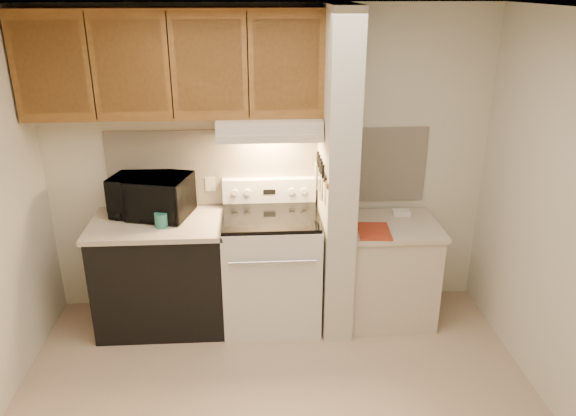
{
  "coord_description": "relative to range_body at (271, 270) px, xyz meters",
  "views": [
    {
      "loc": [
        -0.11,
        -2.88,
        2.63
      ],
      "look_at": [
        0.11,
        0.75,
        1.17
      ],
      "focal_mm": 35.0,
      "sensor_mm": 36.0,
      "label": 1
    }
  ],
  "objects": [
    {
      "name": "ceiling",
      "position": [
        0.0,
        -1.16,
        2.04
      ],
      "size": [
        3.6,
        3.6,
        0.0
      ],
      "primitive_type": "plane",
      "rotation": [
        3.14,
        0.0,
        0.0
      ],
      "color": "white",
      "rests_on": "wall_back"
    },
    {
      "name": "wall_back",
      "position": [
        0.0,
        0.34,
        0.79
      ],
      "size": [
        3.6,
        2.5,
        0.02
      ],
      "primitive_type": "cube",
      "rotation": [
        1.57,
        0.0,
        0.0
      ],
      "color": "beige",
      "rests_on": "floor"
    },
    {
      "name": "backsplash",
      "position": [
        0.0,
        0.33,
        0.78
      ],
      "size": [
        2.6,
        0.02,
        0.63
      ],
      "primitive_type": "cube",
      "color": "#F3E3CA",
      "rests_on": "wall_back"
    },
    {
      "name": "range_body",
      "position": [
        0.0,
        0.0,
        0.0
      ],
      "size": [
        0.76,
        0.65,
        0.92
      ],
      "primitive_type": "cube",
      "color": "silver",
      "rests_on": "floor"
    },
    {
      "name": "oven_window",
      "position": [
        0.0,
        -0.32,
        0.04
      ],
      "size": [
        0.5,
        0.01,
        0.3
      ],
      "primitive_type": "cube",
      "color": "black",
      "rests_on": "range_body"
    },
    {
      "name": "oven_handle",
      "position": [
        0.0,
        -0.35,
        0.26
      ],
      "size": [
        0.65,
        0.02,
        0.02
      ],
      "primitive_type": "cylinder",
      "rotation": [
        0.0,
        1.57,
        0.0
      ],
      "color": "silver",
      "rests_on": "range_body"
    },
    {
      "name": "cooktop",
      "position": [
        0.0,
        0.0,
        0.48
      ],
      "size": [
        0.74,
        0.64,
        0.03
      ],
      "primitive_type": "cube",
      "color": "black",
      "rests_on": "range_body"
    },
    {
      "name": "range_backguard",
      "position": [
        0.0,
        0.28,
        0.59
      ],
      "size": [
        0.76,
        0.08,
        0.2
      ],
      "primitive_type": "cube",
      "color": "silver",
      "rests_on": "range_body"
    },
    {
      "name": "range_display",
      "position": [
        0.0,
        0.24,
        0.59
      ],
      "size": [
        0.1,
        0.01,
        0.04
      ],
      "primitive_type": "cube",
      "color": "black",
      "rests_on": "range_backguard"
    },
    {
      "name": "range_knob_left_outer",
      "position": [
        -0.28,
        0.24,
        0.59
      ],
      "size": [
        0.05,
        0.02,
        0.05
      ],
      "primitive_type": "cylinder",
      "rotation": [
        1.57,
        0.0,
        0.0
      ],
      "color": "silver",
      "rests_on": "range_backguard"
    },
    {
      "name": "range_knob_left_inner",
      "position": [
        -0.18,
        0.24,
        0.59
      ],
      "size": [
        0.05,
        0.02,
        0.05
      ],
      "primitive_type": "cylinder",
      "rotation": [
        1.57,
        0.0,
        0.0
      ],
      "color": "silver",
      "rests_on": "range_backguard"
    },
    {
      "name": "range_knob_right_inner",
      "position": [
        0.18,
        0.24,
        0.59
      ],
      "size": [
        0.05,
        0.02,
        0.05
      ],
      "primitive_type": "cylinder",
      "rotation": [
        1.57,
        0.0,
        0.0
      ],
      "color": "silver",
      "rests_on": "range_backguard"
    },
    {
      "name": "range_knob_right_outer",
      "position": [
        0.28,
        0.24,
        0.59
      ],
      "size": [
        0.05,
        0.02,
        0.05
      ],
      "primitive_type": "cylinder",
      "rotation": [
        1.57,
        0.0,
        0.0
      ],
      "color": "silver",
      "rests_on": "range_backguard"
    },
    {
      "name": "dishwasher_front",
      "position": [
        -0.88,
        0.01,
        -0.03
      ],
      "size": [
        1.0,
        0.63,
        0.87
      ],
      "primitive_type": "cube",
      "color": "black",
      "rests_on": "floor"
    },
    {
      "name": "left_countertop",
      "position": [
        -0.88,
        0.01,
        0.43
      ],
      "size": [
        1.04,
        0.67,
        0.04
      ],
      "primitive_type": "cube",
      "color": "beige",
      "rests_on": "dishwasher_front"
    },
    {
      "name": "spoon_rest",
      "position": [
        -0.95,
        0.21,
        0.46
      ],
      "size": [
        0.21,
        0.08,
        0.01
      ],
      "primitive_type": "cube",
      "rotation": [
        0.0,
        0.0,
        -0.05
      ],
      "color": "black",
      "rests_on": "left_countertop"
    },
    {
      "name": "teal_jar",
      "position": [
        -0.83,
        -0.09,
        0.51
      ],
      "size": [
        0.1,
        0.1,
        0.11
      ],
      "primitive_type": "cylinder",
      "rotation": [
        0.0,
        0.0,
        -0.02
      ],
      "color": "#257060",
      "rests_on": "left_countertop"
    },
    {
      "name": "outlet",
      "position": [
        -0.48,
        0.32,
        0.64
      ],
      "size": [
        0.08,
        0.01,
        0.12
      ],
      "primitive_type": "cube",
      "color": "beige",
      "rests_on": "backsplash"
    },
    {
      "name": "microwave",
      "position": [
        -0.93,
        0.15,
        0.61
      ],
      "size": [
        0.68,
        0.54,
        0.33
      ],
      "primitive_type": "imported",
      "rotation": [
        0.0,
        0.0,
        -0.26
      ],
      "color": "black",
      "rests_on": "left_countertop"
    },
    {
      "name": "partition_pillar",
      "position": [
        0.51,
        -0.01,
        0.79
      ],
      "size": [
        0.22,
        0.7,
        2.5
      ],
      "primitive_type": "cube",
      "color": "beige",
      "rests_on": "floor"
    },
    {
      "name": "pillar_trim",
      "position": [
        0.39,
        -0.01,
        0.84
      ],
      "size": [
        0.01,
        0.7,
        0.04
      ],
      "primitive_type": "cube",
      "color": "brown",
      "rests_on": "partition_pillar"
    },
    {
      "name": "knife_strip",
      "position": [
        0.39,
        -0.06,
        0.86
      ],
      "size": [
        0.02,
        0.42,
        0.04
      ],
      "primitive_type": "cube",
      "color": "black",
      "rests_on": "partition_pillar"
    },
    {
      "name": "knife_blade_a",
      "position": [
        0.38,
        -0.2,
        0.76
      ],
      "size": [
        0.01,
        0.03,
        0.16
      ],
      "primitive_type": "cube",
      "color": "silver",
      "rests_on": "knife_strip"
    },
    {
      "name": "knife_handle_a",
      "position": [
        0.38,
        -0.22,
        0.91
      ],
      "size": [
        0.02,
        0.02,
        0.1
      ],
      "primitive_type": "cylinder",
      "color": "black",
      "rests_on": "knife_strip"
    },
    {
      "name": "knife_blade_b",
      "position": [
        0.38,
        -0.15,
        0.75
      ],
      "size": [
        0.01,
        0.04,
        0.18
      ],
      "primitive_type": "cube",
      "color": "silver",
      "rests_on": "knife_strip"
    },
    {
      "name": "knife_handle_b",
      "position": [
        0.38,
        -0.14,
        0.91
      ],
      "size": [
        0.02,
        0.02,
        0.1
      ],
      "primitive_type": "cylinder",
      "color": "black",
      "rests_on": "knife_strip"
    },
    {
      "name": "knife_blade_c",
      "position": [
        0.38,
        -0.05,
        0.74
      ],
      "size": [
        0.01,
        0.04,
        0.2
      ],
      "primitive_type": "cube",
      "color": "silver",
      "rests_on": "knife_strip"
    },
    {
      "name": "knife_handle_c",
      "position": [
        0.38,
        -0.07,
        0.91
      ],
      "size": [
        0.02,
        0.02,
        0.1
      ],
      "primitive_type": "cylinder",
      "color": "black",
      "rests_on": "knife_strip"
    },
    {
      "name": "knife_blade_d",
      "position": [
        0.38,
        0.01,
        0.76
      ],
      "size": [
        0.01,
        0.04,
        0.16
      ],
      "primitive_type": "cube",
      "color": "silver",
      "rests_on": "knife_strip"
    },
    {
      "name": "knife_handle_d",
      "position": [
        0.38,
        0.04,
        0.91
      ],
      "size": [
        0.02,
        0.02,
        0.1
      ],
      "primitive_type": "cylinder",
      "color": "black",
      "rests_on": "knife_strip"
    },
    {
      "name": "knife_blade_e",
      "position": [
        0.38,
        0.1,
        0.75
      ],
      "size": [
        0.01,
        0.04,
        0.18
      ],
      "primitive_type": "cube",
      "color": "silver",
      "rests_on": "knife_strip"
    },
    {
      "name": "knife_handle_e",
      "position": [
        0.38,
        0.11,
        0.91
      ],
      "size": [
        0.02,
        0.02,
        0.1
      ],
      "primitive_type": "cylinder",
      "color": "black",
      "rests_on": "knife_strip"
    },
    {
      "name": "oven_mitt",
      "position": [
        0.38,
        0.17,
        0.74
      ],
      "size": [
        0.03,
        0.09,
        0.21
      ],
      "primitive_type": "cube",
      "color": "slate",
      "rests_on": "partition_pillar"
    },
    {
      "name": "right_cab_base",
      "position": [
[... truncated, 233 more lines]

